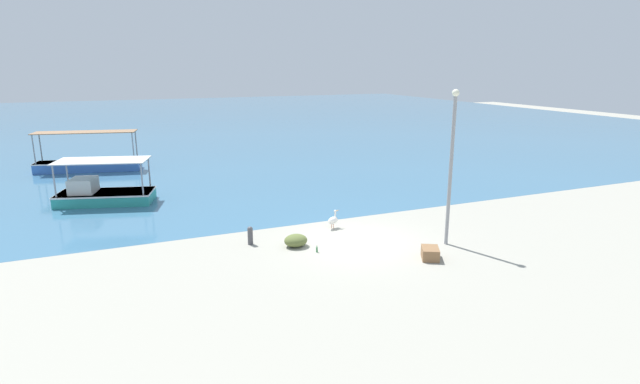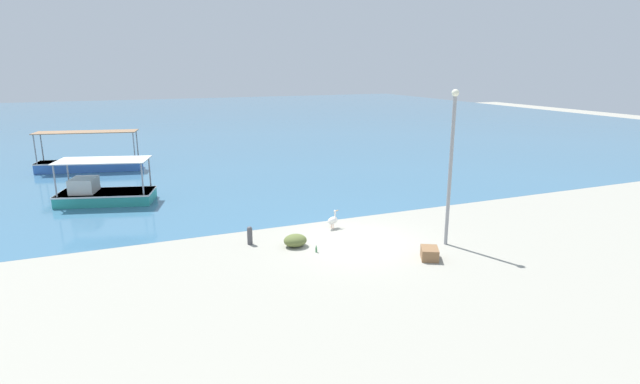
# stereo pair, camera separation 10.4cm
# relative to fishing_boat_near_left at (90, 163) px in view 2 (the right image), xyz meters

# --- Properties ---
(ground) EXTENTS (120.00, 120.00, 0.00)m
(ground) POSITION_rel_fishing_boat_near_left_xyz_m (10.21, -19.35, -0.52)
(ground) COLOR #A09D8F
(harbor_water) EXTENTS (110.00, 90.00, 0.00)m
(harbor_water) POSITION_rel_fishing_boat_near_left_xyz_m (10.21, 28.65, -0.52)
(harbor_water) COLOR teal
(harbor_water) RESTS_ON ground
(fishing_boat_near_left) EXTENTS (6.79, 2.89, 2.63)m
(fishing_boat_near_left) POSITION_rel_fishing_boat_near_left_xyz_m (0.00, 0.00, 0.00)
(fishing_boat_near_left) COLOR #396BBE
(fishing_boat_near_left) RESTS_ON harbor_water
(fishing_boat_outer) EXTENTS (5.05, 3.21, 2.24)m
(fishing_boat_outer) POSITION_rel_fishing_boat_near_left_xyz_m (0.87, -9.10, 0.02)
(fishing_boat_outer) COLOR teal
(fishing_boat_outer) RESTS_ON harbor_water
(pelican) EXTENTS (0.75, 0.50, 0.80)m
(pelican) POSITION_rel_fishing_boat_near_left_xyz_m (10.10, -17.41, -0.15)
(pelican) COLOR #E0997A
(pelican) RESTS_ON ground
(lamp_post) EXTENTS (0.28, 0.28, 6.04)m
(lamp_post) POSITION_rel_fishing_boat_near_left_xyz_m (13.43, -20.93, 2.86)
(lamp_post) COLOR gray
(lamp_post) RESTS_ON ground
(mooring_bollard) EXTENTS (0.22, 0.22, 0.74)m
(mooring_bollard) POSITION_rel_fishing_boat_near_left_xyz_m (6.26, -17.98, -0.13)
(mooring_bollard) COLOR #47474C
(mooring_bollard) RESTS_ON ground
(net_pile) EXTENTS (0.92, 0.78, 0.49)m
(net_pile) POSITION_rel_fishing_boat_near_left_xyz_m (7.84, -18.89, -0.28)
(net_pile) COLOR #606C37
(net_pile) RESTS_ON ground
(cargo_crate) EXTENTS (0.92, 1.01, 0.43)m
(cargo_crate) POSITION_rel_fishing_boat_near_left_xyz_m (11.93, -22.01, -0.31)
(cargo_crate) COLOR olive
(cargo_crate) RESTS_ON ground
(glass_bottle) EXTENTS (0.07, 0.07, 0.27)m
(glass_bottle) POSITION_rel_fishing_boat_near_left_xyz_m (8.36, -19.79, -0.41)
(glass_bottle) COLOR #3F7F4C
(glass_bottle) RESTS_ON ground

